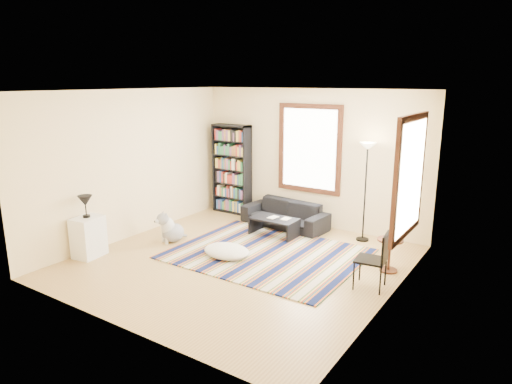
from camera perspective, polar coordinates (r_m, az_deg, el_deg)
The scene contains 21 objects.
floor at distance 7.75m, azimuth -2.07°, elevation -9.03°, with size 5.00×5.00×0.10m, color tan.
ceiling at distance 7.14m, azimuth -2.27°, elevation 12.94°, with size 5.00×5.00×0.10m, color white.
wall_back at distance 9.46m, azimuth 6.89°, elevation 4.26°, with size 5.00×0.10×2.80m, color beige.
wall_front at distance 5.51m, azimuth -17.82°, elevation -3.33°, with size 5.00×0.10×2.80m, color beige.
wall_left at distance 9.01m, azimuth -15.50°, elevation 3.37°, with size 0.10×5.00×2.80m, color beige.
wall_right at distance 6.22m, azimuth 17.32°, elevation -1.35°, with size 0.10×5.00×2.80m, color beige.
window_back at distance 9.36m, azimuth 6.70°, elevation 5.40°, with size 1.20×0.06×1.60m, color white.
window_right at distance 6.95m, azimuth 18.70°, elevation 1.80°, with size 0.06×1.20×1.60m, color white.
rug at distance 8.03m, azimuth 1.34°, elevation -7.71°, with size 3.15×2.52×0.02m, color #0D1644.
sofa at distance 9.43m, azimuth 3.61°, elevation -2.79°, with size 1.81×0.71×0.53m, color black.
bookshelf at distance 10.30m, azimuth -3.04°, elevation 2.86°, with size 0.90×0.30×2.00m, color black.
coffee_table at distance 8.89m, azimuth 2.31°, elevation -4.38°, with size 0.90×0.50×0.36m, color black.
book_a at distance 8.89m, azimuth 1.77°, elevation -3.11°, with size 0.16×0.21×0.02m, color beige.
book_b at distance 8.81m, azimuth 3.32°, elevation -3.30°, with size 0.20×0.15×0.02m, color beige.
floor_cushion at distance 7.90m, azimuth -3.70°, elevation -7.38°, with size 0.84×0.63×0.21m, color beige.
floor_lamp at distance 8.68m, azimuth 13.48°, elevation -0.07°, with size 0.30×0.30×1.86m, color black, non-canonical shape.
side_table at distance 7.57m, azimuth 16.32°, elevation -7.58°, with size 0.40×0.40×0.54m, color #472011.
folding_chair at distance 6.87m, azimuth 14.14°, elevation -8.24°, with size 0.42×0.40×0.86m, color black.
white_cabinet at distance 8.34m, azimuth -20.21°, elevation -5.29°, with size 0.38×0.50×0.70m, color white.
table_lamp at distance 8.19m, azimuth -20.52°, elevation -1.71°, with size 0.24×0.24×0.38m, color black, non-canonical shape.
dog at distance 8.69m, azimuth -10.35°, elevation -4.28°, with size 0.41×0.58×0.58m, color #B1B1B1, non-canonical shape.
Camera 1 is at (4.17, -5.80, 2.97)m, focal length 32.00 mm.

